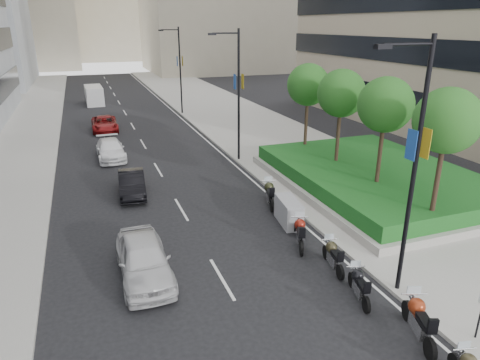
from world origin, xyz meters
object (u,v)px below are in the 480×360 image
motorcycle_4 (300,233)px  car_b (132,184)px  motorcycle_2 (359,285)px  car_a (144,259)px  lamp_post_0 (412,160)px  car_c (111,149)px  motorcycle_1 (419,320)px  motorcycle_3 (333,256)px  lamp_post_2 (179,66)px  motorcycle_6 (270,194)px  delivery_van (94,96)px  lamp_post_1 (237,90)px  car_d (105,124)px  motorcycle_5 (289,212)px

motorcycle_4 → car_b: size_ratio=0.54×
motorcycle_2 → car_a: bearing=75.8°
lamp_post_0 → car_c: 22.83m
lamp_post_0 → motorcycle_1: (-0.91, -2.22, -4.41)m
motorcycle_3 → motorcycle_2: bearing=-175.1°
lamp_post_2 → motorcycle_3: lamp_post_2 is taller
motorcycle_3 → car_a: bearing=85.6°
motorcycle_2 → car_a: car_a is taller
car_b → motorcycle_2: bearing=-59.1°
lamp_post_2 → motorcycle_6: lamp_post_2 is taller
motorcycle_3 → delivery_van: bearing=20.4°
motorcycle_3 → car_b: bearing=41.9°
car_a → lamp_post_2: bearing=74.9°
motorcycle_1 → motorcycle_4: 6.61m
lamp_post_1 → motorcycle_2: 17.52m
motorcycle_3 → car_d: size_ratio=0.44×
lamp_post_2 → motorcycle_4: size_ratio=4.13×
lamp_post_0 → motorcycle_3: bearing=119.2°
motorcycle_2 → motorcycle_5: motorcycle_5 is taller
lamp_post_2 → car_c: (-8.40, -14.23, -4.39)m
lamp_post_2 → motorcycle_1: (-0.91, -37.22, -4.41)m
motorcycle_4 → car_b: (-6.22, 8.69, 0.06)m
motorcycle_1 → car_a: size_ratio=0.50×
delivery_van → motorcycle_4: bearing=-81.9°
car_d → motorcycle_2: bearing=-76.4°
lamp_post_1 → car_c: (-8.40, 3.77, -4.39)m
motorcycle_3 → motorcycle_4: bearing=19.7°
lamp_post_1 → motorcycle_3: (-1.23, -14.80, -4.49)m
lamp_post_0 → motorcycle_3: 5.15m
motorcycle_2 → motorcycle_3: size_ratio=0.96×
lamp_post_1 → motorcycle_6: lamp_post_1 is taller
lamp_post_0 → motorcycle_4: (-1.57, 4.36, -4.45)m
car_c → motorcycle_1: bearing=-73.0°
lamp_post_0 → car_d: size_ratio=1.86×
motorcycle_2 → motorcycle_4: motorcycle_4 is taller
motorcycle_1 → car_d: 32.85m
car_a → car_b: (0.61, 8.91, -0.13)m
motorcycle_2 → delivery_van: bearing=24.7°
motorcycle_3 → car_b: car_b is taller
car_b → motorcycle_3: bearing=-54.1°
motorcycle_4 → motorcycle_6: size_ratio=0.92×
motorcycle_4 → car_d: car_d is taller
motorcycle_1 → car_b: size_ratio=0.58×
lamp_post_1 → motorcycle_1: size_ratio=3.80×
motorcycle_4 → motorcycle_5: size_ratio=0.99×
motorcycle_3 → car_a: (-7.17, 1.93, 0.23)m
car_a → car_b: size_ratio=1.16×
car_a → car_c: size_ratio=1.01×
motorcycle_1 → lamp_post_2: bearing=18.4°
lamp_post_0 → car_a: size_ratio=1.91×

